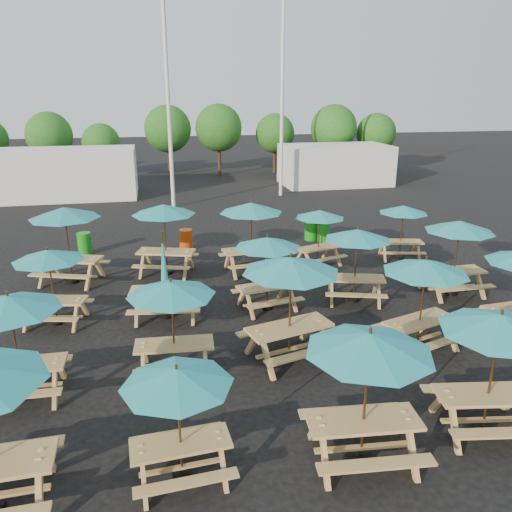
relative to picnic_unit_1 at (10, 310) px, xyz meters
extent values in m
plane|color=black|center=(5.85, 3.32, -1.96)|extent=(120.00, 120.00, 0.00)
cube|color=tan|center=(0.00, 0.00, -1.23)|extent=(1.78, 0.71, 0.06)
cube|color=tan|center=(-0.01, -0.65, -1.51)|extent=(1.78, 0.26, 0.04)
cube|color=tan|center=(0.01, 0.65, -1.51)|extent=(1.78, 0.26, 0.04)
cylinder|color=black|center=(0.00, 0.00, -1.91)|extent=(0.36, 0.36, 0.10)
cylinder|color=brown|center=(0.00, 0.00, -0.82)|extent=(0.04, 0.04, 2.27)
cone|color=teal|center=(0.00, 0.00, 0.14)|extent=(1.99, 1.99, 0.32)
cube|color=tan|center=(0.08, 3.46, -1.28)|extent=(1.75, 0.98, 0.06)
cube|color=tan|center=(-0.05, 2.87, -1.54)|extent=(1.66, 0.57, 0.04)
cube|color=tan|center=(0.21, 4.06, -1.54)|extent=(1.66, 0.57, 0.04)
cylinder|color=black|center=(0.08, 3.46, -1.91)|extent=(0.33, 0.33, 0.09)
cylinder|color=brown|center=(0.08, 3.46, -0.90)|extent=(0.04, 0.04, 2.11)
cone|color=teal|center=(0.08, 3.46, -0.01)|extent=(2.17, 2.17, 0.29)
cube|color=tan|center=(0.06, 6.59, -1.14)|extent=(2.14, 1.37, 0.07)
cube|color=tan|center=(-0.17, 5.90, -1.46)|extent=(1.98, 0.90, 0.04)
cube|color=tan|center=(0.30, 7.29, -1.46)|extent=(1.98, 0.90, 0.04)
cylinder|color=black|center=(0.06, 6.59, -1.90)|extent=(0.40, 0.40, 0.11)
cylinder|color=brown|center=(0.06, 6.59, -0.68)|extent=(0.05, 0.05, 2.55)
cone|color=teal|center=(0.06, 6.59, 0.39)|extent=(2.80, 2.80, 0.35)
cube|color=tan|center=(3.04, -2.91, -1.31)|extent=(1.63, 0.73, 0.05)
cube|color=tan|center=(3.08, -3.49, -1.56)|extent=(1.60, 0.34, 0.04)
cube|color=tan|center=(3.00, -2.33, -1.56)|extent=(1.60, 0.34, 0.04)
cylinder|color=black|center=(3.04, -2.91, -1.91)|extent=(0.32, 0.32, 0.09)
cylinder|color=brown|center=(3.04, -2.91, -0.94)|extent=(0.04, 0.04, 2.02)
cone|color=teal|center=(3.04, -2.91, -0.09)|extent=(1.88, 1.88, 0.28)
cube|color=tan|center=(3.09, 0.31, -1.25)|extent=(1.75, 0.78, 0.06)
cube|color=tan|center=(3.05, -0.31, -1.53)|extent=(1.73, 0.35, 0.04)
cube|color=tan|center=(3.14, 0.94, -1.53)|extent=(1.73, 0.35, 0.04)
cylinder|color=black|center=(3.09, 0.31, -1.91)|extent=(0.34, 0.34, 0.10)
cylinder|color=brown|center=(3.09, 0.31, -0.86)|extent=(0.04, 0.04, 2.19)
cone|color=teal|center=(3.09, 0.31, 0.06)|extent=(2.02, 2.02, 0.30)
cube|color=tan|center=(3.00, 3.31, -1.17)|extent=(2.00, 0.99, 0.06)
cube|color=tan|center=(2.91, 2.61, -1.48)|extent=(1.94, 0.51, 0.04)
cube|color=tan|center=(3.10, 4.00, -1.48)|extent=(1.94, 0.51, 0.04)
cylinder|color=black|center=(3.00, 3.31, -1.90)|extent=(0.38, 0.38, 0.11)
cylinder|color=brown|center=(3.00, 3.31, -0.73)|extent=(0.05, 0.05, 2.46)
cone|color=teal|center=(3.00, 3.31, -0.30)|extent=(0.23, 0.23, 1.60)
cube|color=tan|center=(3.14, 6.83, -1.17)|extent=(2.05, 1.28, 0.06)
cube|color=tan|center=(2.93, 6.15, -1.48)|extent=(1.91, 0.82, 0.04)
cube|color=tan|center=(3.34, 7.50, -1.48)|extent=(1.91, 0.82, 0.04)
cylinder|color=black|center=(3.14, 6.83, -1.90)|extent=(0.38, 0.38, 0.11)
cylinder|color=brown|center=(3.14, 6.83, -0.73)|extent=(0.05, 0.05, 2.45)
cone|color=teal|center=(3.14, 6.83, 0.30)|extent=(2.66, 2.66, 0.34)
cube|color=tan|center=(6.05, -3.10, -1.18)|extent=(1.93, 0.89, 0.06)
cube|color=tan|center=(5.99, -3.78, -1.49)|extent=(1.89, 0.42, 0.04)
cube|color=tan|center=(6.10, -2.41, -1.49)|extent=(1.89, 0.42, 0.04)
cylinder|color=black|center=(6.05, -3.10, -1.90)|extent=(0.38, 0.38, 0.10)
cylinder|color=brown|center=(6.05, -3.10, -0.76)|extent=(0.05, 0.05, 2.40)
cone|color=teal|center=(6.05, -3.10, 0.26)|extent=(2.25, 2.25, 0.33)
cube|color=tan|center=(5.73, 0.40, -1.14)|extent=(2.11, 1.26, 0.07)
cube|color=tan|center=(5.92, -0.30, -1.46)|extent=(1.99, 0.78, 0.04)
cube|color=tan|center=(5.54, 1.10, -1.46)|extent=(1.99, 0.78, 0.04)
cylinder|color=black|center=(5.73, 0.40, -1.90)|extent=(0.40, 0.40, 0.11)
cylinder|color=brown|center=(5.73, 0.40, -0.69)|extent=(0.05, 0.05, 2.53)
cone|color=teal|center=(5.73, 0.40, 0.38)|extent=(2.69, 2.69, 0.35)
cube|color=tan|center=(5.86, 3.28, -1.26)|extent=(1.79, 0.98, 0.06)
cube|color=tan|center=(5.98, 2.68, -1.53)|extent=(1.71, 0.56, 0.04)
cube|color=tan|center=(5.74, 3.89, -1.53)|extent=(1.71, 0.56, 0.04)
cylinder|color=black|center=(5.86, 3.28, -1.91)|extent=(0.34, 0.34, 0.09)
cylinder|color=brown|center=(5.86, 3.28, -0.88)|extent=(0.04, 0.04, 2.16)
cone|color=teal|center=(5.86, 3.28, 0.04)|extent=(2.20, 2.20, 0.30)
cube|color=tan|center=(6.01, 6.44, -1.16)|extent=(2.00, 0.97, 0.06)
cube|color=tan|center=(6.09, 5.73, -1.47)|extent=(1.95, 0.49, 0.04)
cube|color=tan|center=(5.93, 7.14, -1.47)|extent=(1.95, 0.49, 0.04)
cylinder|color=black|center=(6.01, 6.44, -1.90)|extent=(0.39, 0.39, 0.11)
cylinder|color=brown|center=(6.01, 6.44, -0.72)|extent=(0.05, 0.05, 2.47)
cone|color=teal|center=(6.01, 6.44, 0.32)|extent=(2.36, 2.36, 0.34)
cube|color=tan|center=(8.55, -2.84, -1.19)|extent=(1.95, 1.00, 0.06)
cube|color=tan|center=(8.45, -3.52, -1.49)|extent=(1.87, 0.54, 0.04)
cube|color=tan|center=(8.66, -2.17, -1.49)|extent=(1.87, 0.54, 0.04)
cylinder|color=black|center=(8.55, -2.84, -1.91)|extent=(0.37, 0.37, 0.10)
cylinder|color=brown|center=(8.55, -2.84, -0.77)|extent=(0.05, 0.05, 2.37)
cone|color=teal|center=(8.55, -2.84, 0.23)|extent=(2.35, 2.35, 0.33)
cube|color=tan|center=(8.93, 0.26, -1.22)|extent=(1.93, 1.21, 0.06)
cube|color=tan|center=(9.12, -0.38, -1.51)|extent=(1.80, 0.78, 0.04)
cube|color=tan|center=(8.73, 0.89, -1.51)|extent=(1.80, 0.78, 0.04)
cylinder|color=black|center=(8.93, 0.26, -1.91)|extent=(0.36, 0.36, 0.10)
cylinder|color=brown|center=(8.93, 0.26, -0.80)|extent=(0.04, 0.04, 2.30)
cone|color=teal|center=(8.93, 0.26, 0.17)|extent=(2.50, 2.50, 0.32)
cube|color=tan|center=(8.52, 3.32, -1.24)|extent=(1.87, 1.15, 0.06)
cube|color=tan|center=(8.34, 2.70, -1.52)|extent=(1.75, 0.73, 0.04)
cube|color=tan|center=(8.71, 3.93, -1.52)|extent=(1.75, 0.73, 0.04)
cylinder|color=black|center=(8.52, 3.32, -1.91)|extent=(0.35, 0.35, 0.10)
cylinder|color=brown|center=(8.52, 3.32, -0.84)|extent=(0.04, 0.04, 2.23)
cone|color=teal|center=(8.52, 3.32, 0.10)|extent=(2.41, 2.41, 0.31)
cube|color=tan|center=(8.51, 6.65, -1.30)|extent=(1.71, 1.07, 0.05)
cube|color=tan|center=(8.68, 6.09, -1.56)|extent=(1.59, 0.69, 0.04)
cube|color=tan|center=(8.33, 7.21, -1.56)|extent=(1.59, 0.69, 0.04)
cylinder|color=black|center=(8.51, 6.65, -1.91)|extent=(0.32, 0.32, 0.09)
cylinder|color=brown|center=(8.51, 6.65, -0.93)|extent=(0.04, 0.04, 2.04)
cone|color=teal|center=(8.51, 6.65, -0.07)|extent=(2.22, 2.22, 0.28)
cube|color=tan|center=(11.72, 1.09, -1.51)|extent=(1.80, 0.38, 0.04)
cube|color=tan|center=(11.69, 3.20, -1.20)|extent=(1.85, 0.73, 0.06)
cube|color=tan|center=(11.70, 2.52, -1.50)|extent=(1.84, 0.27, 0.04)
cube|color=tan|center=(11.69, 3.87, -1.50)|extent=(1.84, 0.27, 0.04)
cylinder|color=black|center=(11.69, 3.20, -1.91)|extent=(0.37, 0.37, 0.10)
cylinder|color=brown|center=(11.69, 3.20, -0.78)|extent=(0.05, 0.05, 2.35)
cone|color=teal|center=(11.69, 3.20, 0.21)|extent=(2.05, 2.05, 0.33)
cube|color=tan|center=(11.73, 6.73, -1.30)|extent=(1.70, 0.98, 0.05)
cube|color=tan|center=(11.60, 6.16, -1.56)|extent=(1.61, 0.59, 0.04)
cube|color=tan|center=(11.87, 7.30, -1.56)|extent=(1.61, 0.59, 0.04)
cylinder|color=black|center=(11.73, 6.73, -1.91)|extent=(0.32, 0.32, 0.09)
cylinder|color=brown|center=(11.73, 6.73, -0.93)|extent=(0.04, 0.04, 2.05)
cone|color=teal|center=(11.73, 6.73, -0.07)|extent=(2.14, 2.14, 0.28)
cylinder|color=#188719|center=(0.12, 9.69, -1.54)|extent=(0.52, 0.52, 0.83)
cylinder|color=#C43F0B|center=(3.97, 9.39, -1.54)|extent=(0.52, 0.52, 0.83)
cylinder|color=#188719|center=(9.23, 9.79, -1.54)|extent=(0.52, 0.52, 0.83)
cylinder|color=#188719|center=(9.69, 9.45, -1.54)|extent=(0.52, 0.52, 0.83)
cylinder|color=silver|center=(3.85, 17.32, 4.04)|extent=(0.20, 0.20, 12.00)
cylinder|color=silver|center=(10.35, 19.32, 4.04)|extent=(0.20, 0.20, 12.00)
cube|color=silver|center=(-2.15, 21.32, -0.56)|extent=(8.00, 4.00, 2.80)
cube|color=silver|center=(14.85, 22.32, -0.66)|extent=(7.00, 4.00, 2.60)
cylinder|color=#382314|center=(-3.89, 27.22, -0.89)|extent=(0.24, 0.24, 2.14)
sphere|color=#1E5919|center=(-3.89, 27.22, 1.20)|extent=(3.11, 3.11, 3.11)
cylinder|color=#382314|center=(-0.54, 26.98, -1.06)|extent=(0.24, 0.24, 1.78)
sphere|color=#1E5919|center=(-0.54, 26.98, 0.68)|extent=(2.59, 2.59, 2.59)
cylinder|color=#382314|center=(4.10, 28.04, -0.80)|extent=(0.24, 0.24, 2.31)
sphere|color=#1E5919|center=(4.10, 28.04, 1.46)|extent=(3.36, 3.36, 3.36)
cylinder|color=#382314|center=(7.75, 27.58, -0.78)|extent=(0.24, 0.24, 2.35)
sphere|color=#1E5919|center=(7.75, 27.58, 1.51)|extent=(3.41, 3.41, 3.41)
cylinder|color=#382314|center=(12.07, 28.00, -0.95)|extent=(0.24, 0.24, 2.02)
sphere|color=#1E5919|center=(12.07, 28.00, 1.02)|extent=(2.94, 2.94, 2.94)
cylinder|color=#382314|center=(16.08, 26.22, -0.79)|extent=(0.24, 0.24, 2.32)
sphere|color=#1E5919|center=(16.08, 26.22, 1.48)|extent=(3.38, 3.38, 3.38)
cylinder|color=#382314|center=(19.48, 26.25, -0.94)|extent=(0.24, 0.24, 2.03)
sphere|color=#1E5919|center=(19.48, 26.25, 1.04)|extent=(2.95, 2.95, 2.95)
camera|label=1|loc=(2.89, -9.59, 4.00)|focal=35.00mm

